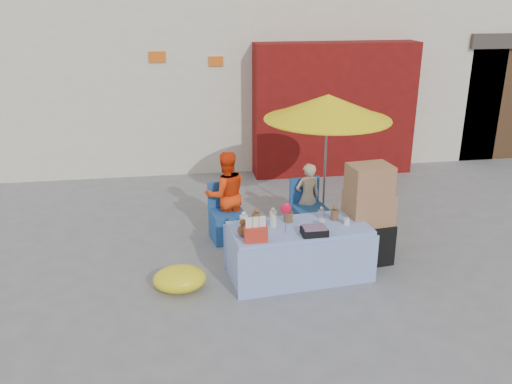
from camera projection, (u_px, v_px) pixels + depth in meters
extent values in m
plane|color=slate|center=(258.00, 281.00, 6.99)|extent=(80.00, 80.00, 0.00)
cube|color=silver|center=(211.00, 48.00, 12.68)|extent=(12.00, 5.00, 4.50)
cube|color=maroon|center=(334.00, 110.00, 10.74)|extent=(3.20, 0.60, 2.60)
cube|color=#4C331E|center=(484.00, 93.00, 13.07)|extent=(2.60, 3.00, 2.40)
cube|color=#3F3833|center=(493.00, 35.00, 12.60)|extent=(2.80, 3.20, 0.30)
cube|color=orange|center=(157.00, 57.00, 10.14)|extent=(0.32, 0.04, 0.20)
cube|color=orange|center=(216.00, 61.00, 10.34)|extent=(0.28, 0.04, 0.18)
cube|color=#98B4F4|center=(299.00, 251.00, 7.01)|extent=(1.84, 0.96, 0.70)
cube|color=#98B4F4|center=(310.00, 267.00, 6.65)|extent=(1.81, 0.21, 0.65)
cube|color=#98B4F4|center=(289.00, 239.00, 7.39)|extent=(1.81, 0.21, 0.65)
cylinder|color=white|center=(244.00, 222.00, 6.82)|extent=(0.11, 0.11, 0.17)
cylinder|color=brown|center=(256.00, 218.00, 6.96)|extent=(0.12, 0.12, 0.15)
cylinder|color=white|center=(273.00, 219.00, 6.86)|extent=(0.10, 0.10, 0.20)
cylinder|color=brown|center=(288.00, 217.00, 7.02)|extent=(0.13, 0.13, 0.13)
cylinder|color=#B2B2B7|center=(321.00, 214.00, 7.15)|extent=(0.09, 0.09, 0.11)
cylinder|color=brown|center=(335.00, 215.00, 7.07)|extent=(0.11, 0.11, 0.14)
cylinder|color=white|center=(322.00, 223.00, 6.90)|extent=(0.08, 0.08, 0.08)
cylinder|color=white|center=(347.00, 221.00, 6.94)|extent=(0.08, 0.08, 0.08)
sphere|color=brown|center=(243.00, 231.00, 6.60)|extent=(0.14, 0.14, 0.14)
ellipsoid|color=red|center=(286.00, 208.00, 6.60)|extent=(0.14, 0.06, 0.14)
cube|color=red|center=(256.00, 234.00, 6.45)|extent=(0.29, 0.16, 0.19)
cube|color=black|center=(314.00, 232.00, 6.65)|extent=(0.34, 0.25, 0.08)
cube|color=#204E94|center=(228.00, 225.00, 8.08)|extent=(0.55, 0.53, 0.45)
cube|color=#204E94|center=(223.00, 194.00, 8.13)|extent=(0.48, 0.12, 0.40)
cube|color=#204E94|center=(309.00, 220.00, 8.26)|extent=(0.55, 0.53, 0.45)
cube|color=#204E94|center=(304.00, 190.00, 8.31)|extent=(0.48, 0.12, 0.40)
imported|color=#FF3D0D|center=(226.00, 195.00, 8.07)|extent=(0.72, 0.60, 1.33)
imported|color=beige|center=(307.00, 197.00, 8.29)|extent=(0.43, 0.32, 1.09)
cylinder|color=gray|center=(325.00, 165.00, 8.31)|extent=(0.04, 0.04, 2.00)
cone|color=yellow|center=(328.00, 107.00, 8.00)|extent=(1.90, 1.90, 0.38)
cylinder|color=yellow|center=(327.00, 119.00, 8.06)|extent=(1.90, 1.90, 0.02)
cube|color=black|center=(366.00, 241.00, 7.44)|extent=(0.68, 0.58, 0.57)
cube|color=#A06E48|center=(369.00, 207.00, 7.26)|extent=(0.64, 0.52, 0.43)
cube|color=#A06E48|center=(370.00, 179.00, 7.09)|extent=(0.59, 0.47, 0.39)
ellipsoid|color=yellow|center=(180.00, 279.00, 6.74)|extent=(0.75, 0.64, 0.30)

